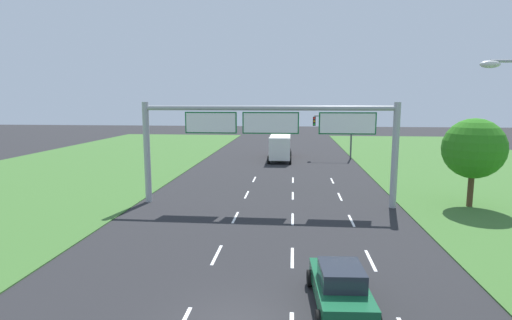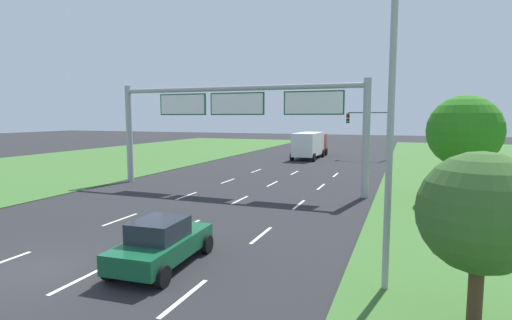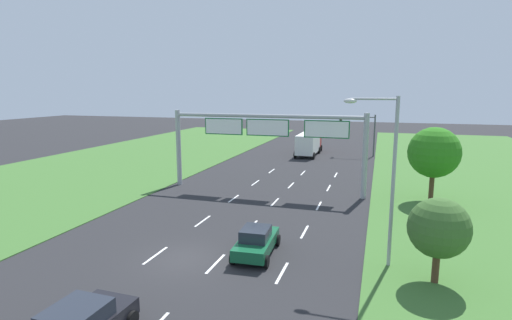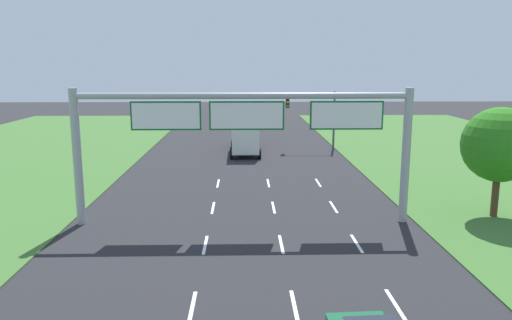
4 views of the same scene
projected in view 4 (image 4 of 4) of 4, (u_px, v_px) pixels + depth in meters
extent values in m
cube|color=white|center=(192.00, 307.00, 16.99)|extent=(0.14, 2.40, 0.01)
cube|color=white|center=(205.00, 245.00, 22.88)|extent=(0.14, 2.40, 0.01)
cube|color=white|center=(213.00, 208.00, 28.77)|extent=(0.14, 2.40, 0.01)
cube|color=white|center=(218.00, 183.00, 34.66)|extent=(0.14, 2.40, 0.01)
cube|color=white|center=(294.00, 306.00, 17.08)|extent=(0.14, 2.40, 0.01)
cube|color=white|center=(281.00, 244.00, 22.97)|extent=(0.14, 2.40, 0.01)
cube|color=white|center=(273.00, 207.00, 28.86)|extent=(0.14, 2.40, 0.01)
cube|color=white|center=(268.00, 183.00, 34.75)|extent=(0.14, 2.40, 0.01)
cube|color=white|center=(396.00, 305.00, 17.17)|extent=(0.14, 2.40, 0.01)
cube|color=white|center=(357.00, 243.00, 23.06)|extent=(0.14, 2.40, 0.01)
cube|color=white|center=(334.00, 207.00, 28.95)|extent=(0.14, 2.40, 0.01)
cube|color=white|center=(318.00, 183.00, 34.84)|extent=(0.14, 2.40, 0.01)
cube|color=#B21E19|center=(245.00, 131.00, 50.11)|extent=(2.21, 2.11, 2.20)
cube|color=silver|center=(245.00, 135.00, 45.77)|extent=(2.40, 6.39, 2.52)
cylinder|color=black|center=(234.00, 141.00, 50.78)|extent=(0.28, 0.90, 0.90)
cylinder|color=black|center=(256.00, 141.00, 50.85)|extent=(0.28, 0.90, 0.90)
cylinder|color=black|center=(233.00, 145.00, 48.52)|extent=(0.28, 0.90, 0.90)
cylinder|color=black|center=(257.00, 144.00, 48.59)|extent=(0.28, 0.90, 0.90)
cylinder|color=black|center=(232.00, 154.00, 43.43)|extent=(0.28, 0.90, 0.90)
cylinder|color=black|center=(259.00, 154.00, 43.51)|extent=(0.28, 0.90, 0.90)
cylinder|color=#9EA0A5|center=(77.00, 158.00, 25.25)|extent=(0.44, 0.44, 7.00)
cylinder|color=#9EA0A5|center=(406.00, 156.00, 25.67)|extent=(0.44, 0.44, 7.00)
cylinder|color=#9EA0A5|center=(243.00, 96.00, 24.87)|extent=(16.80, 0.32, 0.32)
cube|color=#0C5B28|center=(166.00, 116.00, 24.96)|extent=(3.53, 0.12, 1.45)
cube|color=white|center=(166.00, 116.00, 24.90)|extent=(3.37, 0.01, 1.29)
cube|color=#0C5B28|center=(247.00, 116.00, 25.06)|extent=(3.78, 0.12, 1.45)
cube|color=white|center=(247.00, 116.00, 25.00)|extent=(3.62, 0.01, 1.29)
cube|color=#0C5B28|center=(347.00, 115.00, 25.19)|extent=(3.72, 0.12, 1.45)
cube|color=white|center=(347.00, 115.00, 25.13)|extent=(3.56, 0.01, 1.29)
cylinder|color=#47494F|center=(334.00, 121.00, 47.97)|extent=(0.20, 0.20, 5.60)
cylinder|color=#47494F|center=(311.00, 95.00, 47.45)|extent=(4.50, 0.14, 0.14)
cube|color=black|center=(288.00, 102.00, 47.52)|extent=(0.32, 0.36, 1.10)
sphere|color=red|center=(288.00, 98.00, 47.25)|extent=(0.22, 0.22, 0.22)
sphere|color=orange|center=(288.00, 102.00, 47.32)|extent=(0.22, 0.22, 0.22)
sphere|color=green|center=(288.00, 106.00, 47.39)|extent=(0.22, 0.22, 0.22)
cylinder|color=#513823|center=(495.00, 195.00, 26.85)|extent=(0.38, 0.38, 2.48)
sphere|color=#2A761A|center=(500.00, 145.00, 26.33)|extent=(3.98, 3.98, 3.98)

